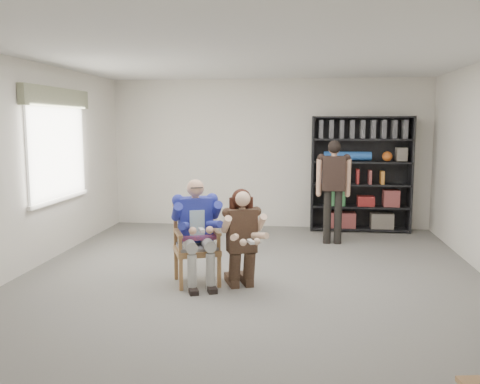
% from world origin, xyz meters
% --- Properties ---
extents(room_shell, '(6.00, 7.00, 2.80)m').
position_xyz_m(room_shell, '(0.00, 0.00, 1.40)').
color(room_shell, white).
rests_on(room_shell, ground).
extents(floor, '(6.00, 7.00, 0.01)m').
position_xyz_m(floor, '(0.00, 0.00, 0.00)').
color(floor, slate).
rests_on(floor, ground).
extents(window_left, '(0.16, 2.00, 1.75)m').
position_xyz_m(window_left, '(-2.95, 1.00, 1.63)').
color(window_left, silver).
rests_on(window_left, room_shell).
extents(armchair, '(0.75, 0.74, 1.01)m').
position_xyz_m(armchair, '(-0.65, -0.15, 0.50)').
color(armchair, olive).
rests_on(armchair, floor).
extents(seated_man, '(0.81, 0.94, 1.31)m').
position_xyz_m(seated_man, '(-0.65, -0.15, 0.65)').
color(seated_man, navy).
rests_on(seated_man, floor).
extents(kneeling_woman, '(0.76, 0.93, 1.20)m').
position_xyz_m(kneeling_woman, '(-0.07, -0.27, 0.60)').
color(kneeling_woman, '#352419').
rests_on(kneeling_woman, floor).
extents(bookshelf, '(1.80, 0.38, 2.10)m').
position_xyz_m(bookshelf, '(1.70, 3.28, 1.05)').
color(bookshelf, black).
rests_on(bookshelf, floor).
extents(standing_man, '(0.53, 0.29, 1.70)m').
position_xyz_m(standing_man, '(1.14, 2.19, 0.85)').
color(standing_man, black).
rests_on(standing_man, floor).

